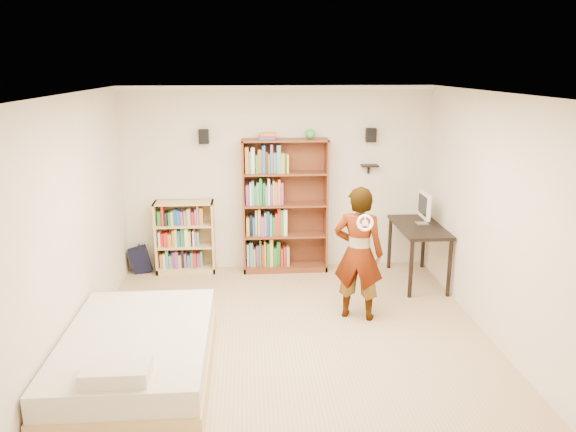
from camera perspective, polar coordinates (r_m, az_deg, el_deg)
name	(u,v)px	position (r m, az deg, el deg)	size (l,w,h in m)	color
ground	(291,343)	(6.37, 0.28, -12.76)	(4.50, 5.00, 0.01)	tan
room_shell	(291,187)	(5.76, 0.31, 2.92)	(4.52, 5.02, 2.71)	silver
crown_molding	(291,97)	(5.64, 0.32, 11.98)	(4.50, 5.00, 0.06)	white
speaker_left	(204,137)	(8.10, -8.55, 7.99)	(0.14, 0.12, 0.20)	black
speaker_right	(371,135)	(8.27, 8.43, 8.14)	(0.14, 0.12, 0.20)	black
wall_shelf	(370,166)	(8.35, 8.30, 5.08)	(0.25, 0.16, 0.03)	black
tall_bookshelf	(285,206)	(8.20, -0.31, 0.99)	(1.24, 0.36, 1.96)	brown
low_bookshelf	(185,237)	(8.37, -10.40, -2.13)	(0.86, 0.32, 1.07)	tan
computer_desk	(418,254)	(8.12, 13.04, -3.74)	(0.60, 1.21, 0.82)	black
imac	(423,208)	(8.03, 13.52, 0.75)	(0.09, 0.45, 0.45)	white
daybed	(137,351)	(5.74, -15.06, -13.09)	(1.39, 2.14, 0.63)	silver
person	(358,253)	(6.72, 7.17, -3.79)	(0.59, 0.39, 1.63)	black
wii_wheel	(365,223)	(6.30, 7.84, -0.69)	(0.19, 0.19, 0.03)	white
navy_bag	(140,259)	(8.59, -14.79, -4.28)	(0.30, 0.19, 0.41)	black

